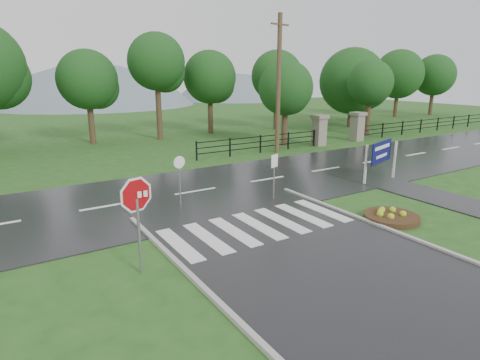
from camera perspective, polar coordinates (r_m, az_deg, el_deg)
ground at (r=10.81m, az=18.37°, el=-14.75°), size 120.00×120.00×0.00m
main_road at (r=18.23m, az=-6.34°, el=-1.73°), size 90.00×8.00×0.04m
walkway at (r=19.46m, az=25.51°, el=-2.06°), size 2.20×11.00×0.04m
crosswalk at (r=14.10m, az=2.62°, el=-6.48°), size 6.50×2.80×0.02m
pillar_west at (r=30.17m, az=11.21°, el=7.05°), size 1.00×1.00×2.24m
pillar_east at (r=33.02m, az=16.34°, el=7.40°), size 1.00×1.00×2.24m
fence_west at (r=26.96m, az=2.93°, el=5.41°), size 9.58×0.08×1.20m
fence_east at (r=41.67m, az=26.32°, el=7.32°), size 20.58×0.08×1.20m
hills at (r=74.57m, az=-22.27°, el=-2.27°), size 102.00×48.00×48.00m
treeline at (r=31.40m, az=-15.95°, el=4.88°), size 83.20×5.20×10.00m
stop_sign at (r=10.64m, az=-14.46°, el=-3.31°), size 1.23×0.35×2.85m
estate_billboard at (r=20.77m, az=19.47°, el=3.53°), size 2.24×0.77×2.02m
flower_bed at (r=15.74m, az=20.74°, el=-4.83°), size 1.97×1.97×0.39m
reg_sign_small at (r=16.66m, az=4.90°, el=1.74°), size 0.42×0.15×1.97m
reg_sign_round at (r=15.86m, az=-8.59°, el=0.70°), size 0.49×0.09×2.11m
utility_pole_east at (r=26.78m, az=5.50°, el=13.39°), size 1.56×0.37×8.82m
entrance_tree_left at (r=29.71m, az=6.51°, el=12.83°), size 3.93×3.93×6.13m
entrance_tree_right at (r=35.93m, az=18.05°, el=12.97°), size 3.76×3.76×6.29m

